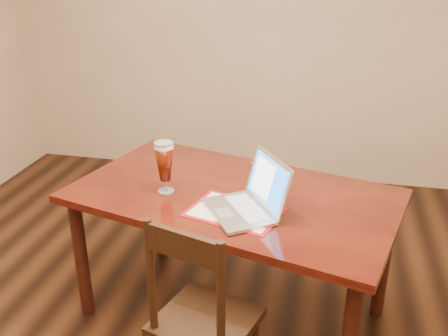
# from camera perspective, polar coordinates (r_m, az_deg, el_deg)

# --- Properties ---
(room_shell) EXTENTS (4.51, 5.01, 2.71)m
(room_shell) POSITION_cam_1_polar(r_m,az_deg,el_deg) (1.89, -5.87, 18.45)
(room_shell) COLOR tan
(room_shell) RESTS_ON ground
(dining_table) EXTENTS (1.84, 1.32, 1.05)m
(dining_table) POSITION_cam_1_polar(r_m,az_deg,el_deg) (2.62, 0.91, -4.52)
(dining_table) COLOR #55170B
(dining_table) RESTS_ON ground
(dining_chair) EXTENTS (0.51, 0.49, 0.97)m
(dining_chair) POSITION_cam_1_polar(r_m,az_deg,el_deg) (2.27, -2.54, -16.93)
(dining_chair) COLOR black
(dining_chair) RESTS_ON ground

